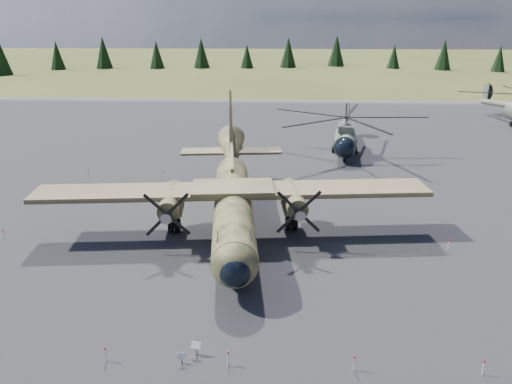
{
  "coord_description": "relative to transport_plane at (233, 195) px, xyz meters",
  "views": [
    {
      "loc": [
        4.42,
        -33.33,
        15.88
      ],
      "look_at": [
        2.5,
        2.0,
        3.52
      ],
      "focal_mm": 35.0,
      "sensor_mm": 36.0,
      "label": 1
    }
  ],
  "objects": [
    {
      "name": "ground",
      "position": [
        -0.61,
        -3.25,
        -2.82
      ],
      "size": [
        500.0,
        500.0,
        0.0
      ],
      "primitive_type": "plane",
      "color": "brown",
      "rests_on": "ground"
    },
    {
      "name": "apron",
      "position": [
        -0.61,
        6.75,
        -2.82
      ],
      "size": [
        120.0,
        120.0,
        0.04
      ],
      "primitive_type": "cube",
      "color": "#58575C",
      "rests_on": "ground"
    },
    {
      "name": "transport_plane",
      "position": [
        0.0,
        0.0,
        0.0
      ],
      "size": [
        29.89,
        27.02,
        9.83
      ],
      "rotation": [
        0.0,
        0.0,
        0.11
      ],
      "color": "#32381E",
      "rests_on": "ground"
    },
    {
      "name": "helicopter_near",
      "position": [
        11.4,
        23.01,
        0.67
      ],
      "size": [
        21.52,
        23.81,
        4.92
      ],
      "rotation": [
        0.0,
        0.0,
        -0.12
      ],
      "color": "slate",
      "rests_on": "ground"
    },
    {
      "name": "info_placard_left",
      "position": [
        -0.88,
        -16.7,
        -2.41
      ],
      "size": [
        0.43,
        0.28,
        0.62
      ],
      "rotation": [
        0.0,
        0.0,
        0.33
      ],
      "color": "gray",
      "rests_on": "ground"
    },
    {
      "name": "info_placard_right",
      "position": [
        -0.27,
        -16.02,
        -2.31
      ],
      "size": [
        0.52,
        0.29,
        0.77
      ],
      "rotation": [
        0.0,
        0.0,
        -0.18
      ],
      "color": "gray",
      "rests_on": "ground"
    },
    {
      "name": "barrier_fence",
      "position": [
        -1.07,
        -3.32,
        -2.32
      ],
      "size": [
        33.12,
        29.62,
        0.85
      ],
      "color": "silver",
      "rests_on": "ground"
    },
    {
      "name": "treeline",
      "position": [
        2.06,
        -0.11,
        1.87
      ],
      "size": [
        297.07,
        301.48,
        10.94
      ],
      "color": "black",
      "rests_on": "ground"
    }
  ]
}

